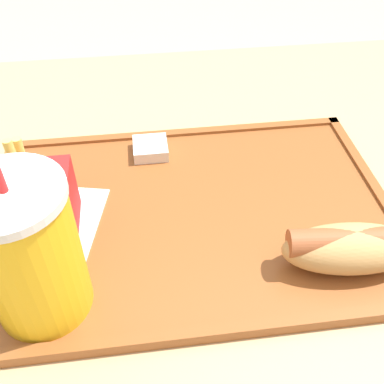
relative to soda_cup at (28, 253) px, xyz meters
The scene contains 7 objects.
dining_table 0.48m from the soda_cup, 145.93° to the right, with size 1.50×0.84×0.75m.
food_tray 0.19m from the soda_cup, 146.56° to the right, with size 0.45×0.31×0.01m.
paper_napkin 0.13m from the soda_cup, 76.80° to the right, with size 0.16×0.15×0.00m.
soda_cup is the anchor object (origin of this frame).
hot_dog_far 0.30m from the soda_cup, behind, with size 0.14×0.06×0.05m.
fries_carton 0.11m from the soda_cup, 84.30° to the right, with size 0.07×0.06×0.12m.
sauce_cup_mayo 0.24m from the soda_cup, 117.60° to the right, with size 0.04×0.04×0.02m.
Camera 1 is at (0.03, 0.34, 1.12)m, focal length 42.00 mm.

